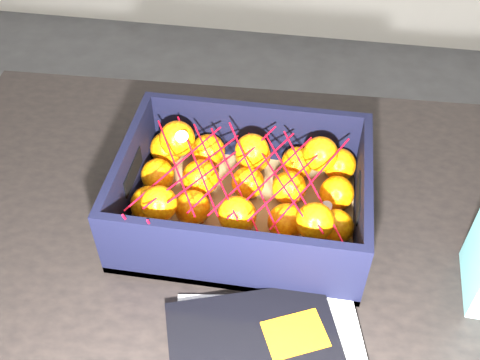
# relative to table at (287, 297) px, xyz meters

# --- Properties ---
(table) EXTENTS (1.23, 0.85, 0.75)m
(table) POSITION_rel_table_xyz_m (0.00, 0.00, 0.00)
(table) COLOR black
(table) RESTS_ON ground
(produce_crate) EXTENTS (0.35, 0.27, 0.12)m
(produce_crate) POSITION_rel_table_xyz_m (-0.08, 0.07, 0.14)
(produce_crate) COLOR olive
(produce_crate) RESTS_ON table
(clementine_heap) EXTENTS (0.33, 0.25, 0.10)m
(clementine_heap) POSITION_rel_table_xyz_m (-0.08, 0.07, 0.15)
(clementine_heap) COLOR orange
(clementine_heap) RESTS_ON produce_crate
(mesh_net) EXTENTS (0.29, 0.23, 0.09)m
(mesh_net) POSITION_rel_table_xyz_m (-0.09, 0.06, 0.20)
(mesh_net) COLOR #BA0617
(mesh_net) RESTS_ON clementine_heap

